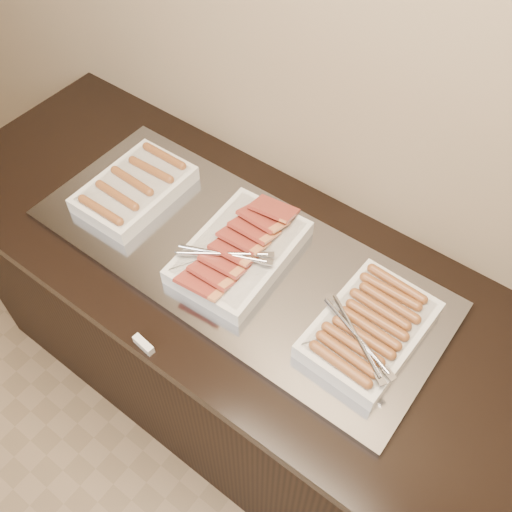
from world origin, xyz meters
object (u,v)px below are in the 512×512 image
Objects in this scene: counter at (245,342)px; dish_left at (135,188)px; dish_center at (239,251)px; dish_right at (369,329)px; warming_tray at (236,257)px.

counter is 6.05× the size of dish_left.
dish_left is at bearing 180.00° from counter.
dish_center reaches higher than dish_right.
dish_right is at bearing -0.59° from counter.
warming_tray is 2.94× the size of dish_center.
warming_tray is 3.41× the size of dish_right.
dish_right reaches higher than dish_left.
dish_center is (-0.01, -0.00, 0.50)m from counter.
dish_left is at bearing -178.08° from dish_right.
dish_right reaches higher than warming_tray.
counter is 5.85× the size of dish_right.
dish_center reaches higher than counter.
dish_left is 0.83× the size of dish_center.
counter is at bearing 0.00° from warming_tray.
dish_center reaches higher than dish_left.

